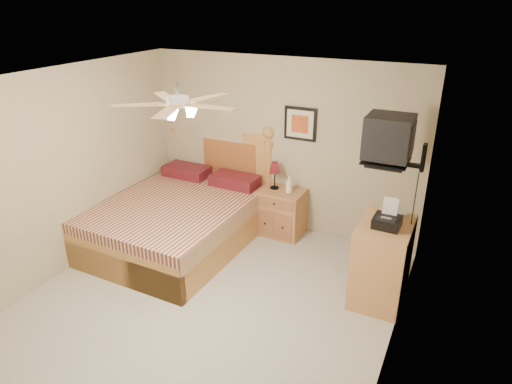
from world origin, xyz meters
TOP-DOWN VIEW (x-y plane):
  - floor at (0.00, 0.00)m, footprint 4.50×4.50m
  - ceiling at (0.00, 0.00)m, footprint 4.00×4.50m
  - wall_back at (0.00, 2.25)m, footprint 4.00×0.04m
  - wall_left at (-2.00, 0.00)m, footprint 0.04×4.50m
  - wall_right at (2.00, 0.00)m, footprint 0.04×4.50m
  - bed at (-1.08, 1.12)m, footprint 1.87×2.41m
  - nightstand at (0.11, 2.00)m, footprint 0.65×0.49m
  - table_lamp at (-0.01, 2.04)m, footprint 0.28×0.28m
  - lotion_bottle at (0.23, 1.98)m, footprint 0.11×0.11m
  - framed_picture at (0.27, 2.23)m, footprint 0.46×0.04m
  - dresser at (1.73, 1.07)m, footprint 0.56×0.81m
  - fax_machine at (1.74, 1.02)m, footprint 0.29×0.31m
  - magazine_lower at (1.67, 1.36)m, footprint 0.27×0.31m
  - magazine_upper at (1.70, 1.38)m, footprint 0.27×0.31m
  - wall_tv at (1.75, 1.34)m, footprint 0.56×0.46m
  - ceiling_fan at (0.00, -0.20)m, footprint 1.14×1.14m

SIDE VIEW (x-z plane):
  - floor at x=0.00m, z-range 0.00..0.00m
  - nightstand at x=0.11m, z-range 0.00..0.69m
  - dresser at x=1.73m, z-range 0.00..0.95m
  - bed at x=-1.08m, z-range 0.00..1.53m
  - lotion_bottle at x=0.23m, z-range 0.69..0.92m
  - table_lamp at x=-0.01m, z-range 0.69..1.08m
  - magazine_lower at x=1.67m, z-range 0.95..0.97m
  - magazine_upper at x=1.70m, z-range 0.97..0.99m
  - fax_machine at x=1.74m, z-range 0.95..1.25m
  - wall_back at x=0.00m, z-range 0.00..2.50m
  - wall_left at x=-2.00m, z-range 0.00..2.50m
  - wall_right at x=2.00m, z-range 0.00..2.50m
  - framed_picture at x=0.27m, z-range 1.39..1.85m
  - wall_tv at x=1.75m, z-range 1.52..2.10m
  - ceiling_fan at x=0.00m, z-range 2.22..2.50m
  - ceiling at x=0.00m, z-range 2.48..2.52m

